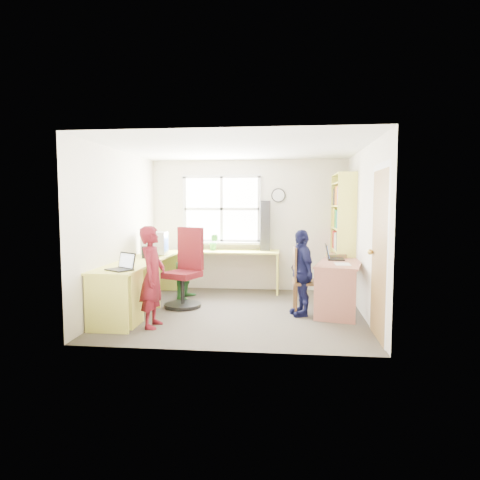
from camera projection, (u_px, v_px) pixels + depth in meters
The scene contains 19 objects.
room at pixel (240, 230), 6.34m from camera, with size 3.64×3.44×2.44m.
l_desk at pixel (146, 283), 6.17m from camera, with size 2.38×2.95×0.75m.
right_desk at pixel (340, 276), 6.32m from camera, with size 0.87×1.39×0.75m.
bookshelf at pixel (342, 239), 7.26m from camera, with size 0.30×1.02×2.10m.
swivel_chair at pixel (186, 273), 6.67m from camera, with size 0.74×0.74×1.23m.
wooden_chair at pixel (303, 278), 6.22m from camera, with size 0.44×0.44×0.98m.
crt_monitor at pixel (155, 243), 7.08m from camera, with size 0.42×0.38×0.38m.
laptop_left at pixel (122, 266), 5.51m from camera, with size 0.42×0.40×0.22m.
laptop_right at pixel (332, 256), 6.57m from camera, with size 0.29×0.35×0.24m.
speaker_a at pixel (145, 252), 6.68m from camera, with size 0.11×0.11×0.19m.
speaker_b at pixel (156, 249), 7.30m from camera, with size 0.10×0.10×0.16m.
cd_tower at pixel (265, 226), 7.73m from camera, with size 0.20×0.18×0.90m.
game_box at pixel (336, 255), 6.84m from camera, with size 0.30×0.30×0.06m.
paper_a at pixel (127, 264), 6.01m from camera, with size 0.32×0.36×0.00m.
paper_b at pixel (343, 264), 6.06m from camera, with size 0.21×0.30×0.00m.
potted_plant at pixel (214, 242), 7.76m from camera, with size 0.17×0.13×0.30m, color #327E38.
person_red at pixel (153, 277), 5.53m from camera, with size 0.48×0.32×1.32m, color maroon.
person_green at pixel (190, 262), 7.25m from camera, with size 0.59×0.46×1.21m, color #317B38.
person_navy at pixel (301, 273), 6.12m from camera, with size 0.72×0.30×1.24m, color #151844.
Camera 1 is at (0.70, -6.19, 1.62)m, focal length 32.00 mm.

